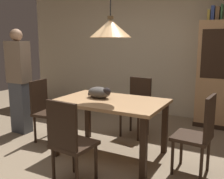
% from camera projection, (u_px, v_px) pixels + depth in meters
% --- Properties ---
extents(ground, '(10.00, 10.00, 0.00)m').
position_uv_depth(ground, '(87.00, 163.00, 3.26)').
color(ground, '#847056').
extents(back_wall, '(6.40, 0.10, 2.90)m').
position_uv_depth(back_wall, '(158.00, 44.00, 5.29)').
color(back_wall, beige).
rests_on(back_wall, ground).
extents(dining_table, '(1.40, 0.90, 0.75)m').
position_uv_depth(dining_table, '(111.00, 108.00, 3.39)').
color(dining_table, tan).
rests_on(dining_table, ground).
extents(chair_far_back, '(0.44, 0.44, 0.93)m').
position_uv_depth(chair_far_back, '(137.00, 104.00, 4.17)').
color(chair_far_back, black).
rests_on(chair_far_back, ground).
extents(chair_near_front, '(0.43, 0.43, 0.93)m').
position_uv_depth(chair_near_front, '(69.00, 139.00, 2.66)').
color(chair_near_front, black).
rests_on(chair_near_front, ground).
extents(chair_right_side, '(0.43, 0.43, 0.93)m').
position_uv_depth(chair_right_side, '(199.00, 132.00, 2.89)').
color(chair_right_side, black).
rests_on(chair_right_side, ground).
extents(chair_left_side, '(0.44, 0.44, 0.93)m').
position_uv_depth(chair_left_side, '(45.00, 108.00, 3.93)').
color(chair_left_side, black).
rests_on(chair_left_side, ground).
extents(cat_sleeping, '(0.39, 0.27, 0.16)m').
position_uv_depth(cat_sleeping, '(100.00, 92.00, 3.48)').
color(cat_sleeping, '#4C4742').
rests_on(cat_sleeping, dining_table).
extents(pendant_lamp, '(0.52, 0.52, 1.30)m').
position_uv_depth(pendant_lamp, '(110.00, 28.00, 3.20)').
color(pendant_lamp, '#E0A86B').
extents(book_yellow_short, '(0.04, 0.20, 0.18)m').
position_uv_depth(book_yellow_short, '(209.00, 15.00, 4.44)').
color(book_yellow_short, gold).
rests_on(book_yellow_short, hutch_bookcase).
extents(book_blue_wide, '(0.06, 0.24, 0.24)m').
position_uv_depth(book_blue_wide, '(213.00, 13.00, 4.41)').
color(book_blue_wide, '#384C93').
rests_on(book_blue_wide, hutch_bookcase).
extents(book_brown_thick, '(0.06, 0.24, 0.22)m').
position_uv_depth(book_brown_thick, '(218.00, 14.00, 4.38)').
color(book_brown_thick, brown).
rests_on(book_brown_thick, hutch_bookcase).
extents(book_green_slim, '(0.03, 0.20, 0.26)m').
position_uv_depth(book_green_slim, '(222.00, 12.00, 4.34)').
color(book_green_slim, '#427A4C').
rests_on(book_green_slim, hutch_bookcase).
extents(person_standing, '(0.36, 0.22, 1.70)m').
position_uv_depth(person_standing, '(19.00, 81.00, 4.23)').
color(person_standing, '#4C515B').
rests_on(person_standing, ground).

